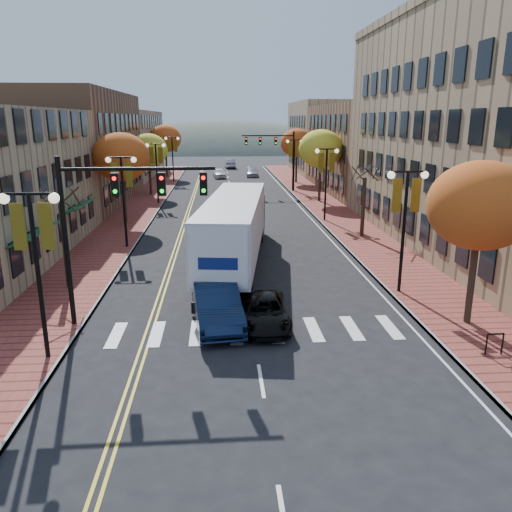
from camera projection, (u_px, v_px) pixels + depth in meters
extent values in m
plane|color=black|center=(257.00, 353.00, 18.42)|extent=(200.00, 200.00, 0.00)
cube|color=brown|center=(141.00, 206.00, 49.03)|extent=(4.00, 85.00, 0.15)
cube|color=brown|center=(322.00, 204.00, 50.28)|extent=(4.00, 85.00, 0.15)
cube|color=brown|center=(63.00, 148.00, 50.39)|extent=(12.00, 24.00, 11.00)
cube|color=#9E8966|center=(114.00, 144.00, 74.63)|extent=(12.00, 26.00, 9.50)
cube|color=brown|center=(387.00, 148.00, 58.77)|extent=(15.00, 24.00, 10.00)
cube|color=#9E8966|center=(342.00, 137.00, 79.79)|extent=(15.00, 20.00, 11.00)
cylinder|color=#382619|center=(65.00, 246.00, 24.89)|extent=(0.28, 0.28, 4.20)
cylinder|color=#382619|center=(124.00, 193.00, 40.18)|extent=(0.28, 0.28, 4.90)
ellipsoid|color=#C75017|center=(121.00, 157.00, 39.42)|extent=(4.48, 4.48, 3.81)
cylinder|color=#382619|center=(150.00, 174.00, 55.61)|extent=(0.28, 0.28, 4.55)
ellipsoid|color=yellow|center=(149.00, 150.00, 54.91)|extent=(4.16, 4.16, 3.54)
cylinder|color=#382619|center=(166.00, 159.00, 72.86)|extent=(0.28, 0.28, 5.04)
ellipsoid|color=#C75017|center=(165.00, 139.00, 72.07)|extent=(4.61, 4.61, 3.92)
cylinder|color=#382619|center=(473.00, 270.00, 20.33)|extent=(0.28, 0.28, 4.55)
ellipsoid|color=#C75017|center=(481.00, 206.00, 19.63)|extent=(4.16, 4.16, 3.54)
cylinder|color=#382619|center=(363.00, 207.00, 35.76)|extent=(0.28, 0.28, 4.20)
cylinder|color=#382619|center=(320.00, 177.00, 51.05)|extent=(0.28, 0.28, 4.90)
ellipsoid|color=yellow|center=(321.00, 149.00, 50.29)|extent=(4.48, 4.48, 3.81)
cylinder|color=#382619|center=(296.00, 164.00, 66.45)|extent=(0.28, 0.28, 4.76)
ellipsoid|color=#C75017|center=(297.00, 143.00, 65.72)|extent=(4.35, 4.35, 3.70)
cylinder|color=black|center=(39.00, 281.00, 17.10)|extent=(0.16, 0.16, 6.00)
cylinder|color=black|center=(28.00, 194.00, 16.31)|extent=(1.60, 0.10, 0.10)
sphere|color=#FFF2CC|center=(4.00, 199.00, 16.29)|extent=(0.36, 0.36, 0.36)
sphere|color=#FFF2CC|center=(54.00, 198.00, 16.40)|extent=(0.36, 0.36, 0.36)
cube|color=#B59A18|center=(19.00, 227.00, 16.57)|extent=(0.45, 0.03, 1.60)
cube|color=#B59A18|center=(46.00, 226.00, 16.63)|extent=(0.45, 0.03, 1.60)
cylinder|color=black|center=(124.00, 204.00, 32.49)|extent=(0.16, 0.16, 6.00)
cylinder|color=black|center=(121.00, 157.00, 31.69)|extent=(1.60, 0.10, 0.10)
sphere|color=#FFF2CC|center=(108.00, 160.00, 31.67)|extent=(0.36, 0.36, 0.36)
sphere|color=#FFF2CC|center=(134.00, 160.00, 31.79)|extent=(0.36, 0.36, 0.36)
cube|color=#B59A18|center=(115.00, 175.00, 31.95)|extent=(0.45, 0.03, 1.60)
cube|color=#B59A18|center=(129.00, 175.00, 32.01)|extent=(0.45, 0.03, 1.60)
cylinder|color=black|center=(157.00, 174.00, 49.80)|extent=(0.16, 0.16, 6.00)
cylinder|color=black|center=(155.00, 144.00, 49.00)|extent=(1.60, 0.10, 0.10)
sphere|color=#FFF2CC|center=(147.00, 145.00, 48.98)|extent=(0.36, 0.36, 0.36)
sphere|color=#FFF2CC|center=(164.00, 145.00, 49.09)|extent=(0.36, 0.36, 0.36)
cube|color=#B59A18|center=(151.00, 155.00, 49.26)|extent=(0.45, 0.03, 1.60)
cube|color=#B59A18|center=(160.00, 155.00, 49.32)|extent=(0.45, 0.03, 1.60)
cylinder|color=black|center=(173.00, 160.00, 67.10)|extent=(0.16, 0.16, 6.00)
cylinder|color=black|center=(172.00, 137.00, 66.31)|extent=(1.60, 0.10, 0.10)
sphere|color=#FFF2CC|center=(166.00, 138.00, 66.29)|extent=(0.36, 0.36, 0.36)
sphere|color=#FFF2CC|center=(178.00, 138.00, 66.40)|extent=(0.36, 0.36, 0.36)
cube|color=#B59A18|center=(169.00, 146.00, 66.57)|extent=(0.45, 0.03, 1.60)
cube|color=#B59A18|center=(176.00, 146.00, 66.63)|extent=(0.45, 0.03, 1.60)
cylinder|color=black|center=(403.00, 235.00, 23.92)|extent=(0.16, 0.16, 6.00)
cylinder|color=black|center=(408.00, 172.00, 23.12)|extent=(1.60, 0.10, 0.10)
sphere|color=#FFF2CC|center=(391.00, 175.00, 23.10)|extent=(0.36, 0.36, 0.36)
sphere|color=#FFF2CC|center=(425.00, 175.00, 23.22)|extent=(0.36, 0.36, 0.36)
cube|color=#B59A18|center=(397.00, 195.00, 23.38)|extent=(0.45, 0.03, 1.60)
cube|color=#B59A18|center=(416.00, 195.00, 23.44)|extent=(0.45, 0.03, 1.60)
cylinder|color=black|center=(326.00, 186.00, 41.22)|extent=(0.16, 0.16, 6.00)
cylinder|color=black|center=(327.00, 149.00, 40.43)|extent=(1.60, 0.10, 0.10)
sphere|color=#FFF2CC|center=(317.00, 151.00, 40.41)|extent=(0.36, 0.36, 0.36)
sphere|color=#FFF2CC|center=(337.00, 151.00, 40.52)|extent=(0.36, 0.36, 0.36)
cube|color=#B59A18|center=(321.00, 163.00, 40.69)|extent=(0.45, 0.03, 1.60)
cube|color=#B59A18|center=(332.00, 163.00, 40.75)|extent=(0.45, 0.03, 1.60)
cylinder|color=black|center=(294.00, 166.00, 58.53)|extent=(0.16, 0.16, 6.00)
cylinder|color=black|center=(295.00, 140.00, 57.74)|extent=(1.60, 0.10, 0.10)
sphere|color=#FFF2CC|center=(288.00, 141.00, 57.72)|extent=(0.36, 0.36, 0.36)
sphere|color=#FFF2CC|center=(301.00, 141.00, 57.83)|extent=(0.36, 0.36, 0.36)
cube|color=#B59A18|center=(291.00, 150.00, 58.00)|extent=(0.45, 0.03, 1.60)
cube|color=#B59A18|center=(298.00, 150.00, 58.06)|extent=(0.45, 0.03, 1.60)
cylinder|color=black|center=(66.00, 245.00, 19.86)|extent=(0.20, 0.20, 7.00)
cylinder|color=black|center=(138.00, 169.00, 19.27)|extent=(6.00, 0.14, 0.14)
cube|color=black|center=(115.00, 185.00, 19.37)|extent=(0.30, 0.25, 0.90)
sphere|color=#FF0C0C|center=(114.00, 179.00, 19.17)|extent=(0.16, 0.16, 0.16)
cube|color=black|center=(162.00, 184.00, 19.50)|extent=(0.30, 0.25, 0.90)
sphere|color=#FF0C0C|center=(161.00, 178.00, 19.29)|extent=(0.16, 0.16, 0.16)
cube|color=black|center=(204.00, 184.00, 19.61)|extent=(0.30, 0.25, 0.90)
sphere|color=#FF0C0C|center=(203.00, 178.00, 19.41)|extent=(0.16, 0.16, 0.16)
cylinder|color=black|center=(293.00, 162.00, 58.39)|extent=(0.20, 0.20, 7.00)
cylinder|color=black|center=(268.00, 136.00, 57.39)|extent=(6.00, 0.14, 0.14)
cube|color=black|center=(276.00, 141.00, 57.61)|extent=(0.30, 0.25, 0.90)
sphere|color=#FF0C0C|center=(276.00, 139.00, 57.41)|extent=(0.16, 0.16, 0.16)
cube|color=black|center=(260.00, 141.00, 57.48)|extent=(0.30, 0.25, 0.90)
sphere|color=#FF0C0C|center=(260.00, 139.00, 57.28)|extent=(0.16, 0.16, 0.16)
cube|color=black|center=(246.00, 141.00, 57.37)|extent=(0.30, 0.25, 0.90)
sphere|color=#FF0C0C|center=(246.00, 139.00, 57.17)|extent=(0.16, 0.16, 0.16)
cube|color=black|center=(234.00, 257.00, 27.91)|extent=(2.80, 13.69, 0.37)
cube|color=silver|center=(234.00, 225.00, 27.42)|extent=(4.46, 13.91, 2.94)
cube|color=black|center=(246.00, 215.00, 35.78)|extent=(3.01, 3.47, 2.63)
cylinder|color=black|center=(199.00, 296.00, 22.80)|extent=(0.50, 1.09, 1.05)
cylinder|color=black|center=(247.00, 297.00, 22.68)|extent=(0.50, 1.09, 1.05)
cylinder|color=black|center=(203.00, 287.00, 24.02)|extent=(0.50, 1.09, 1.05)
cylinder|color=black|center=(249.00, 288.00, 23.90)|extent=(0.50, 1.09, 1.05)
cylinder|color=black|center=(229.00, 235.00, 34.95)|extent=(0.50, 1.09, 1.05)
cylinder|color=black|center=(260.00, 235.00, 34.83)|extent=(0.50, 1.09, 1.05)
cylinder|color=black|center=(232.00, 228.00, 37.17)|extent=(0.50, 1.09, 1.05)
cylinder|color=black|center=(262.00, 228.00, 37.05)|extent=(0.50, 1.09, 1.05)
imported|color=#0C1832|center=(217.00, 304.00, 20.90)|extent=(2.41, 5.40, 1.72)
imported|color=black|center=(264.00, 312.00, 20.78)|extent=(2.11, 4.44, 1.22)
imported|color=white|center=(220.00, 173.00, 72.94)|extent=(2.01, 4.28, 1.41)
imported|color=#A9A9B1|center=(252.00, 172.00, 74.73)|extent=(1.93, 4.34, 1.24)
imported|color=#A9A8B0|center=(230.00, 163.00, 87.58)|extent=(1.97, 4.96, 1.61)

